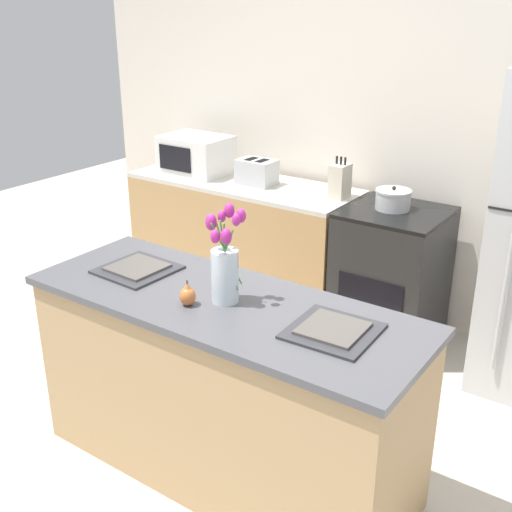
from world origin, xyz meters
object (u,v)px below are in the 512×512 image
object	(u,v)px
plate_setting_left	(137,269)
microwave	(196,154)
plate_setting_right	(333,330)
pear_figurine	(188,295)
cooking_pot	(393,199)
stove_range	(391,277)
toaster	(257,172)
knife_block	(340,181)
flower_vase	(225,266)

from	to	relation	value
plate_setting_left	microwave	distance (m)	1.85
plate_setting_right	microwave	xyz separation A→B (m)	(-2.00, 1.58, 0.12)
pear_figurine	cooking_pot	bearing A→B (deg)	84.81
stove_range	microwave	xyz separation A→B (m)	(-1.58, -0.00, 0.58)
cooking_pot	plate_setting_left	bearing A→B (deg)	-110.30
plate_setting_left	toaster	size ratio (longest dim) A/B	1.20
plate_setting_left	knife_block	bearing A→B (deg)	82.56
flower_vase	pear_figurine	xyz separation A→B (m)	(-0.11, -0.12, -0.12)
stove_range	plate_setting_left	distance (m)	1.76
flower_vase	microwave	size ratio (longest dim) A/B	0.88
pear_figurine	plate_setting_right	distance (m)	0.63
pear_figurine	toaster	distance (m)	1.91
microwave	knife_block	world-z (taller)	same
plate_setting_left	plate_setting_right	size ratio (longest dim) A/B	1.00
toaster	knife_block	size ratio (longest dim) A/B	1.04
pear_figurine	cooking_pot	size ratio (longest dim) A/B	0.52
plate_setting_right	knife_block	size ratio (longest dim) A/B	1.25
stove_range	cooking_pot	xyz separation A→B (m)	(-0.03, 0.01, 0.50)
plate_setting_left	pear_figurine	bearing A→B (deg)	-17.75
pear_figurine	stove_range	bearing A→B (deg)	83.66
toaster	cooking_pot	xyz separation A→B (m)	(1.00, 0.01, -0.02)
pear_figurine	knife_block	world-z (taller)	knife_block
stove_range	toaster	bearing A→B (deg)	-179.94
stove_range	pear_figurine	distance (m)	1.80
toaster	microwave	size ratio (longest dim) A/B	0.58
stove_range	flower_vase	distance (m)	1.72
toaster	knife_block	distance (m)	0.63
cooking_pot	pear_figurine	bearing A→B (deg)	-95.19
microwave	plate_setting_right	bearing A→B (deg)	-38.23
stove_range	plate_setting_right	world-z (taller)	plate_setting_right
stove_range	plate_setting_right	bearing A→B (deg)	-75.01
toaster	stove_range	bearing A→B (deg)	0.06
knife_block	microwave	bearing A→B (deg)	-178.26
stove_range	plate_setting_right	xyz separation A→B (m)	(0.42, -1.58, 0.46)
knife_block	plate_setting_right	bearing A→B (deg)	-62.64
cooking_pot	knife_block	size ratio (longest dim) A/B	0.81
pear_figurine	cooking_pot	world-z (taller)	cooking_pot
stove_range	plate_setting_left	xyz separation A→B (m)	(-0.62, -1.58, 0.46)
pear_figurine	plate_setting_right	xyz separation A→B (m)	(0.61, 0.14, -0.03)
pear_figurine	microwave	size ratio (longest dim) A/B	0.24
toaster	plate_setting_left	bearing A→B (deg)	-75.26
pear_figurine	toaster	world-z (taller)	toaster
cooking_pot	microwave	world-z (taller)	microwave
toaster	cooking_pot	size ratio (longest dim) A/B	1.28
pear_figurine	cooking_pot	xyz separation A→B (m)	(0.16, 1.73, 0.01)
pear_figurine	toaster	xyz separation A→B (m)	(-0.85, 1.72, 0.03)
plate_setting_right	pear_figurine	bearing A→B (deg)	-167.30
pear_figurine	toaster	size ratio (longest dim) A/B	0.41
toaster	microwave	distance (m)	0.55
plate_setting_right	plate_setting_left	bearing A→B (deg)	180.00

